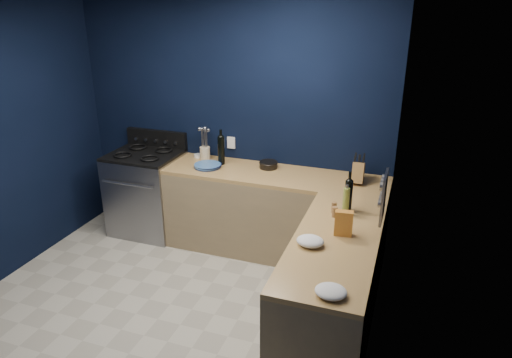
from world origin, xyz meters
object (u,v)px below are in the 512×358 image
at_px(gas_range, 147,194).
at_px(plate_stack, 207,166).
at_px(crouton_bag, 344,223).
at_px(utensil_crock, 205,153).
at_px(knife_block, 358,173).

relative_size(gas_range, plate_stack, 3.26).
xyz_separation_m(plate_stack, crouton_bag, (1.60, -1.01, 0.08)).
relative_size(utensil_crock, crouton_bag, 0.71).
height_order(gas_range, plate_stack, plate_stack).
bearing_deg(utensil_crock, plate_stack, -59.63).
height_order(utensil_crock, crouton_bag, crouton_bag).
distance_m(plate_stack, utensil_crock, 0.27).
height_order(utensil_crock, knife_block, knife_block).
distance_m(knife_block, crouton_bag, 1.11).
distance_m(gas_range, crouton_bag, 2.68).
xyz_separation_m(gas_range, utensil_crock, (0.67, 0.19, 0.51)).
bearing_deg(knife_block, utensil_crock, 173.96).
xyz_separation_m(knife_block, crouton_bag, (0.04, -1.11, -0.00)).
bearing_deg(plate_stack, utensil_crock, 120.37).
relative_size(gas_range, utensil_crock, 6.52).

